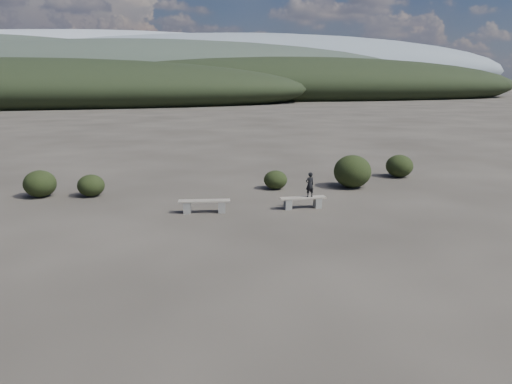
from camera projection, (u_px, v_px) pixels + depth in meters
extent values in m
plane|color=#2F2B25|center=(306.00, 256.00, 14.09)|extent=(1200.00, 1200.00, 0.00)
cube|color=slate|center=(187.00, 208.00, 18.49)|extent=(0.32, 0.41, 0.43)
cube|color=slate|center=(222.00, 207.00, 18.58)|extent=(0.32, 0.41, 0.43)
cube|color=gray|center=(204.00, 201.00, 18.48)|extent=(1.96, 0.68, 0.05)
cube|color=slate|center=(288.00, 204.00, 19.05)|extent=(0.25, 0.35, 0.40)
cube|color=slate|center=(318.00, 203.00, 19.28)|extent=(0.25, 0.35, 0.40)
cube|color=gray|center=(303.00, 198.00, 19.11)|extent=(1.79, 0.41, 0.05)
imported|color=black|center=(310.00, 185.00, 19.05)|extent=(0.39, 0.30, 0.96)
ellipsoid|color=black|center=(91.00, 185.00, 21.10)|extent=(1.13, 1.13, 0.93)
ellipsoid|color=black|center=(276.00, 180.00, 22.50)|extent=(1.06, 1.06, 0.85)
ellipsoid|color=black|center=(352.00, 171.00, 22.76)|extent=(1.71, 1.71, 1.49)
ellipsoid|color=black|center=(399.00, 166.00, 25.22)|extent=(1.36, 1.36, 1.13)
ellipsoid|color=black|center=(40.00, 184.00, 20.96)|extent=(1.34, 1.34, 1.13)
ellipsoid|color=black|center=(28.00, 90.00, 93.65)|extent=(110.00, 40.00, 12.00)
ellipsoid|color=black|center=(300.00, 86.00, 125.53)|extent=(120.00, 44.00, 14.00)
ellipsoid|color=#313B30|center=(153.00, 77.00, 165.01)|extent=(190.00, 64.00, 24.00)
ellipsoid|color=slate|center=(261.00, 70.00, 312.23)|extent=(340.00, 110.00, 44.00)
ellipsoid|color=#939BA6|center=(105.00, 68.00, 385.11)|extent=(460.00, 140.00, 56.00)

